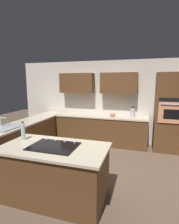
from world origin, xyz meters
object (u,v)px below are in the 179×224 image
(cooktop, at_px, (54,146))
(mixing_bowl, at_px, (112,115))
(blender, at_px, (133,113))
(wall_oven, at_px, (170,113))
(sink_unit, at_px, (8,127))
(oil_bottle, at_px, (23,132))

(cooktop, relative_size, mixing_bowl, 4.47)
(blender, xyz_separation_m, mixing_bowl, (0.60, -0.00, -0.09))
(wall_oven, relative_size, blender, 7.00)
(sink_unit, distance_m, blender, 3.38)
(sink_unit, distance_m, cooktop, 1.76)
(cooktop, bearing_deg, sink_unit, -25.16)
(wall_oven, height_order, cooktop, wall_oven)
(mixing_bowl, xyz_separation_m, oil_bottle, (1.17, 2.67, 0.09))
(mixing_bowl, bearing_deg, blender, 180.00)
(sink_unit, relative_size, oil_bottle, 2.07)
(oil_bottle, bearing_deg, blender, -123.44)
(cooktop, distance_m, oil_bottle, 0.71)
(cooktop, xyz_separation_m, oil_bottle, (0.68, -0.14, 0.13))
(cooktop, xyz_separation_m, mixing_bowl, (-0.48, -2.81, 0.04))
(oil_bottle, bearing_deg, cooktop, 168.82)
(sink_unit, bearing_deg, mixing_bowl, -135.27)
(wall_oven, height_order, oil_bottle, wall_oven)
(sink_unit, distance_m, oil_bottle, 1.11)
(sink_unit, relative_size, mixing_bowl, 4.11)
(sink_unit, height_order, cooktop, sink_unit)
(mixing_bowl, height_order, oil_bottle, oil_bottle)
(wall_oven, xyz_separation_m, blender, (1.00, -0.04, -0.06))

